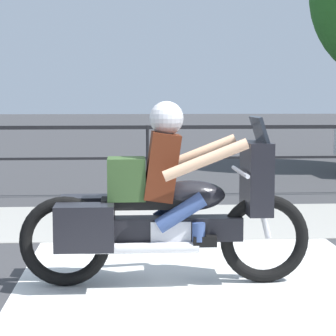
% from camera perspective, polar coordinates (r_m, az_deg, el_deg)
% --- Properties ---
extents(ground_plane, '(120.00, 120.00, 0.00)m').
position_cam_1_polar(ground_plane, '(5.25, 0.34, -11.63)').
color(ground_plane, '#38383A').
extents(sidewalk_band, '(44.00, 2.40, 0.01)m').
position_cam_1_polar(sidewalk_band, '(8.55, -1.30, -4.64)').
color(sidewalk_band, '#99968E').
rests_on(sidewalk_band, ground).
extents(crosswalk_band, '(3.22, 6.00, 0.01)m').
position_cam_1_polar(crosswalk_band, '(5.09, 4.03, -12.18)').
color(crosswalk_band, silver).
rests_on(crosswalk_band, ground).
extents(fence_railing, '(36.00, 0.05, 1.16)m').
position_cam_1_polar(fence_railing, '(10.46, -1.79, 2.38)').
color(fence_railing, black).
rests_on(fence_railing, ground).
extents(motorcycle, '(2.49, 0.76, 1.58)m').
position_cam_1_polar(motorcycle, '(5.58, -0.41, -3.24)').
color(motorcycle, black).
rests_on(motorcycle, ground).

